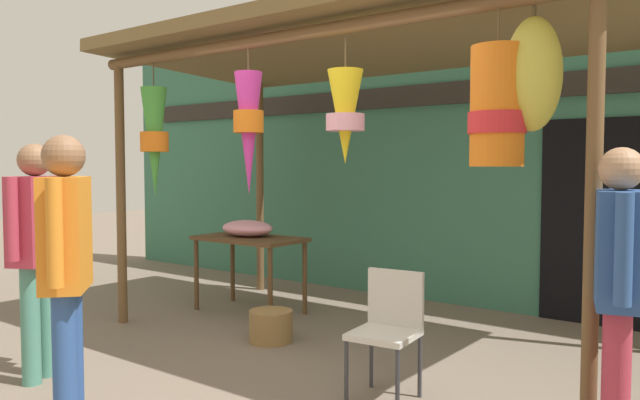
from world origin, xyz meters
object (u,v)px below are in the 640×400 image
display_table (250,246)px  customer_foreground (618,277)px  shopper_by_bananas (37,241)px  passerby_at_right (66,260)px  flower_heap_on_table (248,228)px  folding_chair (389,323)px  wicker_basket_by_table (271,326)px

display_table → customer_foreground: size_ratio=0.70×
shopper_by_bananas → passerby_at_right: 1.11m
flower_heap_on_table → passerby_at_right: 3.12m
folding_chair → customer_foreground: (1.40, -0.04, 0.46)m
display_table → customer_foreground: bearing=-18.0°
wicker_basket_by_table → passerby_at_right: passerby_at_right is taller
folding_chair → flower_heap_on_table: bearing=153.5°
shopper_by_bananas → display_table: bearing=94.9°
customer_foreground → shopper_by_bananas: bearing=-161.7°
customer_foreground → wicker_basket_by_table: bearing=169.3°
display_table → wicker_basket_by_table: bearing=-37.4°
wicker_basket_by_table → customer_foreground: (2.88, -0.54, 0.83)m
customer_foreground → passerby_at_right: 2.99m
display_table → folding_chair: folding_chair is taller
display_table → wicker_basket_by_table: size_ratio=3.01×
flower_heap_on_table → customer_foreground: size_ratio=0.37×
flower_heap_on_table → shopper_by_bananas: 2.46m
passerby_at_right → customer_foreground: bearing=31.8°
display_table → flower_heap_on_table: bearing=151.0°
shopper_by_bananas → passerby_at_right: bearing=-20.6°
display_table → wicker_basket_by_table: (0.90, -0.69, -0.56)m
display_table → passerby_at_right: bearing=-66.1°
display_table → flower_heap_on_table: 0.20m
flower_heap_on_table → folding_chair: 2.75m
flower_heap_on_table → passerby_at_right: (1.29, -2.83, 0.14)m
flower_heap_on_table → display_table: bearing=-29.0°
shopper_by_bananas → flower_heap_on_table: bearing=95.9°
folding_chair → passerby_at_right: size_ratio=0.49×
shopper_by_bananas → wicker_basket_by_table: bearing=68.1°
folding_chair → customer_foreground: 1.47m
flower_heap_on_table → customer_foreground: (3.83, -1.26, 0.08)m
passerby_at_right → wicker_basket_by_table: bearing=99.2°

